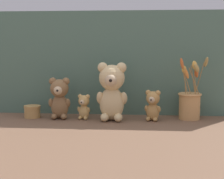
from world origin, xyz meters
The scene contains 8 objects.
ground_plane centered at (0.00, 0.00, 0.00)m, with size 4.00×4.00×0.00m, color brown.
backdrop_wall centered at (0.00, 0.17, 0.29)m, with size 1.39×0.02×0.58m.
teddy_bear_large centered at (0.00, 0.01, 0.16)m, with size 0.16×0.15×0.30m.
teddy_bear_medium centered at (-0.28, 0.02, 0.12)m, with size 0.12×0.11×0.22m.
teddy_bear_small centered at (0.21, 0.01, 0.08)m, with size 0.09×0.08×0.16m.
teddy_bear_tiny centered at (-0.15, 0.02, 0.07)m, with size 0.08×0.07×0.13m.
flower_vase centered at (0.41, 0.07, 0.09)m, with size 0.17×0.16×0.33m.
decorative_tin_tall centered at (-0.44, 0.04, 0.03)m, with size 0.09×0.09×0.07m.
Camera 1 is at (0.14, -1.76, 0.39)m, focal length 55.00 mm.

